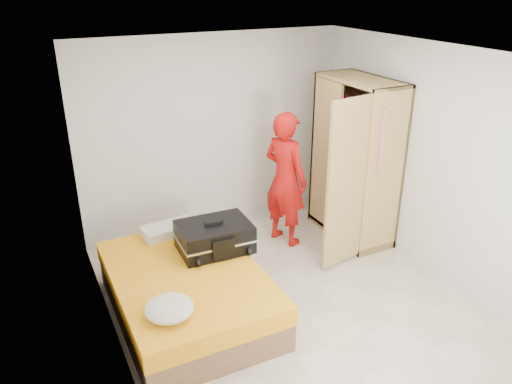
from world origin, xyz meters
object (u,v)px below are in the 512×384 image
bed (188,292)px  round_cushion (169,308)px  suitcase (215,237)px  person (285,179)px  wardrobe (354,166)px

bed → round_cushion: size_ratio=4.70×
suitcase → round_cushion: 1.20m
person → round_cushion: 2.55m
person → suitcase: bearing=96.5°
bed → person: 1.99m
bed → wardrobe: size_ratio=0.96×
wardrobe → bed: bearing=-165.6°
bed → wardrobe: bearing=14.4°
wardrobe → round_cushion: 3.15m
wardrobe → person: size_ratio=1.21×
bed → round_cushion: bearing=-120.7°
person → suitcase: (-1.23, -0.63, -0.22)m
suitcase → person: bearing=29.6°
wardrobe → person: (-0.85, 0.28, -0.13)m
person → round_cushion: size_ratio=4.05×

